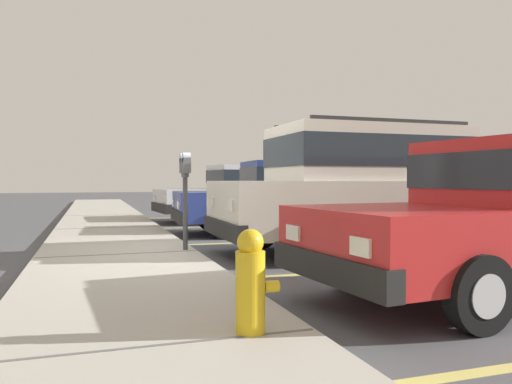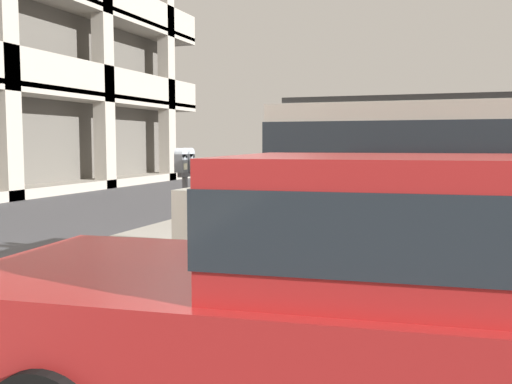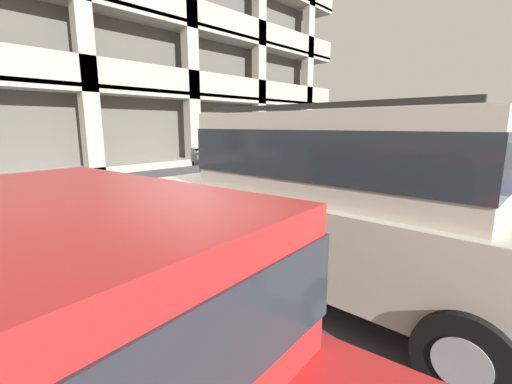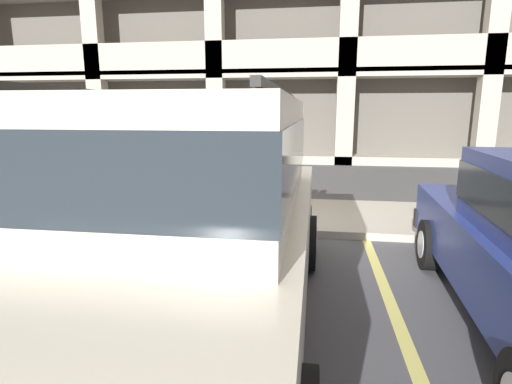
{
  "view_description": "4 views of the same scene",
  "coord_description": "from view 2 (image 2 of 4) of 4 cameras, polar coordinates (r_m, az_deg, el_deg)",
  "views": [
    {
      "loc": [
        -7.1,
        1.66,
        1.15
      ],
      "look_at": [
        0.01,
        -0.7,
        0.96
      ],
      "focal_mm": 35.0,
      "sensor_mm": 36.0,
      "label": 1
    },
    {
      "loc": [
        -6.16,
        -2.79,
        1.61
      ],
      "look_at": [
        0.17,
        -0.57,
        1.02
      ],
      "focal_mm": 40.0,
      "sensor_mm": 36.0,
      "label": 2
    },
    {
      "loc": [
        -3.49,
        -4.26,
        1.84
      ],
      "look_at": [
        -0.14,
        -1.17,
        0.95
      ],
      "focal_mm": 24.0,
      "sensor_mm": 36.0,
      "label": 3
    },
    {
      "loc": [
        0.79,
        -5.59,
        1.88
      ],
      "look_at": [
        0.13,
        -1.12,
        0.96
      ],
      "focal_mm": 28.0,
      "sensor_mm": 36.0,
      "label": 4
    }
  ],
  "objects": [
    {
      "name": "dark_hatchback",
      "position": [
        9.11,
        16.16,
        -0.16
      ],
      "size": [
        2.04,
        4.58,
        1.54
      ],
      "rotation": [
        0.0,
        0.0,
        -0.06
      ],
      "color": "navy",
      "rests_on": "ground_plane"
    },
    {
      "name": "sidewalk",
      "position": [
        7.56,
        -14.04,
        -6.98
      ],
      "size": [
        40.0,
        2.2,
        0.12
      ],
      "color": "#ADA89E",
      "rests_on": "ground_plane"
    },
    {
      "name": "blue_coupe",
      "position": [
        12.33,
        17.15,
        1.11
      ],
      "size": [
        2.11,
        4.61,
        1.54
      ],
      "rotation": [
        0.0,
        0.0,
        0.09
      ],
      "color": "silver",
      "rests_on": "ground_plane"
    },
    {
      "name": "silver_suv",
      "position": [
        6.03,
        16.3,
        -0.16
      ],
      "size": [
        2.03,
        4.79,
        2.03
      ],
      "rotation": [
        0.0,
        0.0,
        0.0
      ],
      "color": "beige",
      "rests_on": "ground_plane"
    },
    {
      "name": "parking_stall_lines",
      "position": [
        8.03,
        9.02,
        -6.6
      ],
      "size": [
        12.75,
        4.8,
        0.01
      ],
      "color": "#DBD16B",
      "rests_on": "ground_plane"
    },
    {
      "name": "red_sedan",
      "position": [
        3.1,
        12.94,
        -9.84
      ],
      "size": [
        2.12,
        4.62,
        1.54
      ],
      "rotation": [
        0.0,
        0.0,
        0.09
      ],
      "color": "red",
      "rests_on": "ground_plane"
    },
    {
      "name": "parking_meter_near",
      "position": [
        7.06,
        -7.13,
        1.47
      ],
      "size": [
        0.35,
        0.12,
        1.42
      ],
      "color": "#47474C",
      "rests_on": "sidewalk"
    },
    {
      "name": "ground_plane",
      "position": [
        6.97,
        -4.95,
        -8.8
      ],
      "size": [
        80.0,
        80.0,
        0.1
      ],
      "color": "#4C4C51"
    }
  ]
}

